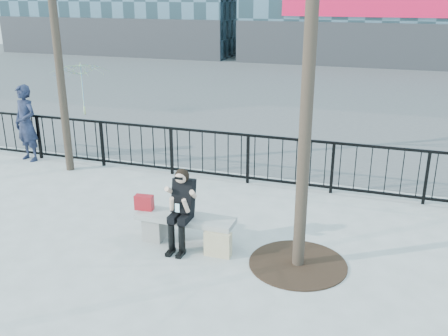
% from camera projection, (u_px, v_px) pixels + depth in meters
% --- Properties ---
extents(ground, '(120.00, 120.00, 0.00)m').
position_uv_depth(ground, '(186.00, 243.00, 8.31)').
color(ground, gray).
rests_on(ground, ground).
extents(street_surface, '(60.00, 23.00, 0.01)m').
position_uv_depth(street_surface, '(320.00, 88.00, 21.70)').
color(street_surface, '#474747').
rests_on(street_surface, ground).
extents(railing, '(14.00, 0.06, 1.10)m').
position_uv_depth(railing, '(239.00, 158.00, 10.80)').
color(railing, black).
rests_on(railing, ground).
extents(tree_grate, '(1.50, 1.50, 0.02)m').
position_uv_depth(tree_grate, '(298.00, 264.00, 7.64)').
color(tree_grate, black).
rests_on(tree_grate, ground).
extents(bench_main, '(1.65, 0.46, 0.49)m').
position_uv_depth(bench_main, '(185.00, 226.00, 8.21)').
color(bench_main, slate).
rests_on(bench_main, ground).
extents(seated_woman, '(0.50, 0.64, 1.34)m').
position_uv_depth(seated_woman, '(181.00, 210.00, 7.94)').
color(seated_woman, black).
rests_on(seated_woman, ground).
extents(handbag, '(0.32, 0.17, 0.25)m').
position_uv_depth(handbag, '(144.00, 203.00, 8.35)').
color(handbag, '#A1131B').
rests_on(handbag, bench_main).
extents(shopping_bag, '(0.42, 0.16, 0.40)m').
position_uv_depth(shopping_bag, '(218.00, 244.00, 7.84)').
color(shopping_bag, beige).
rests_on(shopping_bag, ground).
extents(standing_man, '(0.77, 0.61, 1.87)m').
position_uv_depth(standing_man, '(26.00, 123.00, 12.12)').
color(standing_man, black).
rests_on(standing_man, ground).
extents(vendor_umbrella, '(2.44, 2.46, 1.77)m').
position_uv_depth(vendor_umbrella, '(81.00, 89.00, 16.67)').
color(vendor_umbrella, '#ECF837').
rests_on(vendor_umbrella, ground).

